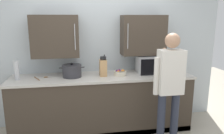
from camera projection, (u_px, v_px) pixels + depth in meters
back_wall_tiled at (100, 44)px, 3.73m from camera, size 4.33×0.44×2.74m
counter_unit at (103, 103)px, 3.61m from camera, size 2.91×0.69×0.93m
microwave_oven at (153, 65)px, 3.65m from camera, size 0.57×0.35×0.28m
knife_block at (103, 68)px, 3.48m from camera, size 0.11×0.15×0.35m
stock_pot at (72, 71)px, 3.42m from camera, size 0.40×0.30×0.22m
wooden_spoon at (42, 78)px, 3.35m from camera, size 0.22×0.20×0.02m
fruit_bowl at (120, 73)px, 3.52m from camera, size 0.20×0.20×0.10m
thermos_flask at (17, 70)px, 3.24m from camera, size 0.08×0.08×0.29m
person_figure at (170, 82)px, 2.96m from camera, size 0.44×0.55×1.65m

